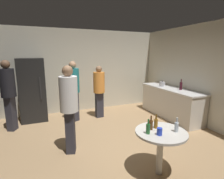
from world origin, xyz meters
TOP-DOWN VIEW (x-y plane):
  - ground_plane at (0.00, 0.00)m, footprint 5.20×5.20m
  - wall_back at (0.00, 2.63)m, footprint 5.32×0.06m
  - wall_side_right at (2.63, 0.00)m, footprint 0.06×5.20m
  - refrigerator at (-1.58, 2.20)m, footprint 0.70×0.68m
  - kitchen_counter at (2.28, 0.89)m, footprint 0.64×2.20m
  - kettle at (2.23, 1.27)m, footprint 0.24×0.17m
  - wine_bottle_on_counter at (2.36, 0.59)m, footprint 0.08×0.08m
  - foreground_table at (0.31, -1.18)m, footprint 0.80×0.80m
  - beer_bottle_amber at (0.31, -1.05)m, footprint 0.06×0.06m
  - beer_bottle_brown at (0.20, -1.06)m, footprint 0.06×0.06m
  - beer_bottle_green at (0.07, -1.17)m, footprint 0.06×0.06m
  - beer_bottle_clear at (0.51, -1.28)m, footprint 0.06×0.06m
  - plastic_cup_blue at (0.20, -1.27)m, footprint 0.08×0.08m
  - person_in_white_shirt at (-0.90, 0.03)m, footprint 0.42×0.42m
  - person_in_black_shirt at (-2.11, 1.63)m, footprint 0.45×0.45m
  - person_in_teal_shirt at (-0.51, 1.67)m, footprint 0.45×0.45m
  - person_in_orange_shirt at (0.25, 1.69)m, footprint 0.36×0.36m

SIDE VIEW (x-z plane):
  - ground_plane at x=0.00m, z-range -0.10..0.00m
  - kitchen_counter at x=2.28m, z-range 0.00..0.90m
  - foreground_table at x=0.31m, z-range 0.26..1.00m
  - plastic_cup_blue at x=0.20m, z-range 0.73..0.85m
  - beer_bottle_amber at x=0.31m, z-range 0.70..0.93m
  - beer_bottle_brown at x=0.20m, z-range 0.70..0.93m
  - beer_bottle_green at x=0.07m, z-range 0.70..0.93m
  - beer_bottle_clear at x=0.51m, z-range 0.70..0.93m
  - refrigerator at x=-1.58m, z-range 0.00..1.80m
  - person_in_orange_shirt at x=0.25m, z-range 0.13..1.70m
  - kettle at x=2.23m, z-range 0.88..1.06m
  - person_in_white_shirt at x=-0.90m, z-range 0.15..1.86m
  - person_in_teal_shirt at x=-0.51m, z-range 0.15..1.87m
  - wine_bottle_on_counter at x=2.36m, z-range 0.86..1.17m
  - person_in_black_shirt at x=-2.11m, z-range 0.16..1.93m
  - wall_back at x=0.00m, z-range 0.00..2.70m
  - wall_side_right at x=2.63m, z-range 0.00..2.70m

